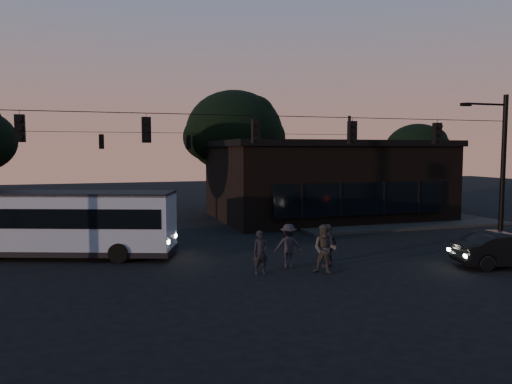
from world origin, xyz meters
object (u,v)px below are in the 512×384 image
object	(u,v)px
car	(508,250)
pedestrian_d	(289,246)
pedestrian_b	(325,249)
pedestrian_c	(328,245)
building	(325,179)
pedestrian_a	(261,252)
bus	(57,220)

from	to	relation	value
car	pedestrian_d	distance (m)	8.96
pedestrian_b	pedestrian_c	size ratio (longest dim) A/B	1.07
building	pedestrian_a	size ratio (longest dim) A/B	9.19
car	pedestrian_b	bearing A→B (deg)	91.24
pedestrian_b	car	bearing A→B (deg)	27.83
pedestrian_a	pedestrian_b	distance (m)	2.48
building	pedestrian_c	size ratio (longest dim) A/B	8.66
pedestrian_a	pedestrian_d	bearing A→B (deg)	25.15
car	pedestrian_a	distance (m)	10.16
car	pedestrian_a	bearing A→B (deg)	89.73
building	pedestrian_a	distance (m)	16.98
car	pedestrian_b	size ratio (longest dim) A/B	2.28
bus	car	distance (m)	19.27
pedestrian_a	pedestrian_c	world-z (taller)	pedestrian_c
pedestrian_a	pedestrian_c	xyz separation A→B (m)	(2.98, 0.22, 0.05)
car	pedestrian_a	size ratio (longest dim) A/B	2.59
pedestrian_b	pedestrian_c	xyz separation A→B (m)	(0.60, 0.92, -0.06)
building	pedestrian_b	world-z (taller)	building
bus	pedestrian_b	bearing A→B (deg)	-12.91
car	pedestrian_d	size ratio (longest dim) A/B	2.44
bus	pedestrian_b	size ratio (longest dim) A/B	5.56
building	car	distance (m)	16.16
building	pedestrian_a	world-z (taller)	building
bus	pedestrian_d	distance (m)	10.42
pedestrian_a	pedestrian_d	world-z (taller)	pedestrian_d
car	pedestrian_a	xyz separation A→B (m)	(-9.95, 2.05, 0.12)
building	pedestrian_b	size ratio (longest dim) A/B	8.08
bus	pedestrian_b	xyz separation A→B (m)	(10.05, -6.41, -0.69)
bus	pedestrian_c	world-z (taller)	bus
bus	pedestrian_b	world-z (taller)	bus
pedestrian_b	pedestrian_a	bearing A→B (deg)	-158.35
bus	car	size ratio (longest dim) A/B	2.44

